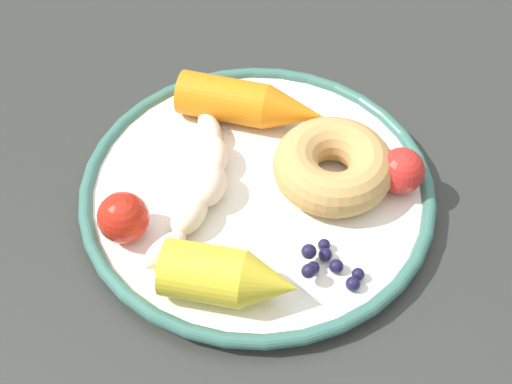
{
  "coord_description": "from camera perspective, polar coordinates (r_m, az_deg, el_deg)",
  "views": [
    {
      "loc": [
        -0.22,
        -0.3,
        1.2
      ],
      "look_at": [
        -0.0,
        -0.0,
        0.75
      ],
      "focal_mm": 47.99,
      "sensor_mm": 36.0,
      "label": 1
    }
  ],
  "objects": [
    {
      "name": "blueberry_pile",
      "position": [
        0.53,
        6.0,
        -5.99
      ],
      "size": [
        0.04,
        0.05,
        0.02
      ],
      "color": "#191638",
      "rests_on": "plate"
    },
    {
      "name": "plate",
      "position": [
        0.58,
        0.0,
        -0.18
      ],
      "size": [
        0.3,
        0.3,
        0.02
      ],
      "color": "white",
      "rests_on": "dining_table"
    },
    {
      "name": "donut",
      "position": [
        0.58,
        6.45,
        2.17
      ],
      "size": [
        0.14,
        0.14,
        0.04
      ],
      "primitive_type": "torus",
      "rotation": [
        0.0,
        0.0,
        0.95
      ],
      "color": "tan",
      "rests_on": "plate"
    },
    {
      "name": "carrot_yellow",
      "position": [
        0.51,
        -2.18,
        -7.13
      ],
      "size": [
        0.1,
        0.1,
        0.04
      ],
      "color": "yellow",
      "rests_on": "plate"
    },
    {
      "name": "banana",
      "position": [
        0.57,
        -4.6,
        0.56
      ],
      "size": [
        0.14,
        0.13,
        0.03
      ],
      "color": "beige",
      "rests_on": "plate"
    },
    {
      "name": "dining_table",
      "position": [
        0.67,
        0.09,
        -5.23
      ],
      "size": [
        1.06,
        0.84,
        0.73
      ],
      "color": "#2E302B",
      "rests_on": "ground_plane"
    },
    {
      "name": "tomato_mid",
      "position": [
        0.55,
        -11.0,
        -2.11
      ],
      "size": [
        0.04,
        0.04,
        0.04
      ],
      "primitive_type": "sphere",
      "color": "red",
      "rests_on": "plate"
    },
    {
      "name": "tomato_near",
      "position": [
        0.58,
        12.01,
        1.74
      ],
      "size": [
        0.04,
        0.04,
        0.04
      ],
      "primitive_type": "sphere",
      "color": "red",
      "rests_on": "plate"
    },
    {
      "name": "carrot_orange",
      "position": [
        0.63,
        -0.35,
        7.32
      ],
      "size": [
        0.12,
        0.13,
        0.04
      ],
      "color": "orange",
      "rests_on": "plate"
    }
  ]
}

